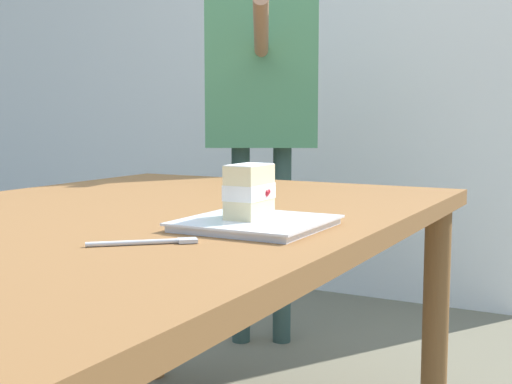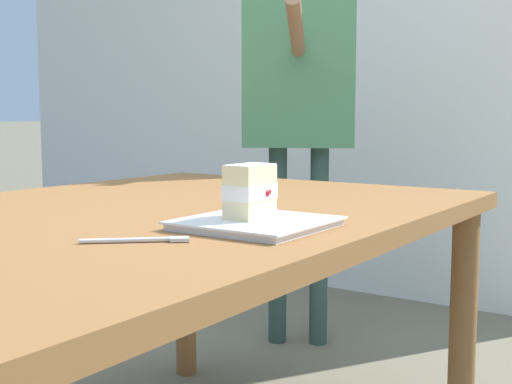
{
  "view_description": "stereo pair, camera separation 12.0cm",
  "coord_description": "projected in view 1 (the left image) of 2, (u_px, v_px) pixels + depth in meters",
  "views": [
    {
      "loc": [
        1.09,
        0.9,
        0.89
      ],
      "look_at": [
        0.04,
        0.33,
        0.75
      ],
      "focal_mm": 47.96,
      "sensor_mm": 36.0,
      "label": 1
    },
    {
      "loc": [
        1.03,
        1.0,
        0.89
      ],
      "look_at": [
        0.04,
        0.33,
        0.75
      ],
      "focal_mm": 47.96,
      "sensor_mm": 36.0,
      "label": 2
    }
  ],
  "objects": [
    {
      "name": "patio_table",
      "position": [
        122.0,
        248.0,
        1.41
      ],
      "size": [
        1.58,
        1.07,
        0.69
      ],
      "color": "brown",
      "rests_on": "ground"
    },
    {
      "name": "dessert_plate",
      "position": [
        256.0,
        223.0,
        1.21
      ],
      "size": [
        0.24,
        0.24,
        0.02
      ],
      "color": "white",
      "rests_on": "patio_table"
    },
    {
      "name": "cake_slice",
      "position": [
        249.0,
        191.0,
        1.21
      ],
      "size": [
        0.09,
        0.06,
        0.1
      ],
      "color": "beige",
      "rests_on": "dessert_plate"
    },
    {
      "name": "dessert_fork",
      "position": [
        150.0,
        242.0,
        1.05
      ],
      "size": [
        0.12,
        0.14,
        0.01
      ],
      "color": "silver",
      "rests_on": "patio_table"
    },
    {
      "name": "diner_person",
      "position": [
        262.0,
        82.0,
        2.58
      ],
      "size": [
        0.58,
        0.45,
        1.52
      ],
      "color": "#334B43",
      "rests_on": "ground"
    },
    {
      "name": "parked_car_near",
      "position": [
        488.0,
        118.0,
        10.76
      ],
      "size": [
        4.69,
        2.39,
        1.57
      ],
      "color": "beige",
      "rests_on": "ground"
    },
    {
      "name": "patio_building",
      "position": [
        351.0,
        44.0,
        5.75
      ],
      "size": [
        4.77,
        3.42,
        2.96
      ],
      "color": "silver",
      "rests_on": "ground"
    }
  ]
}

